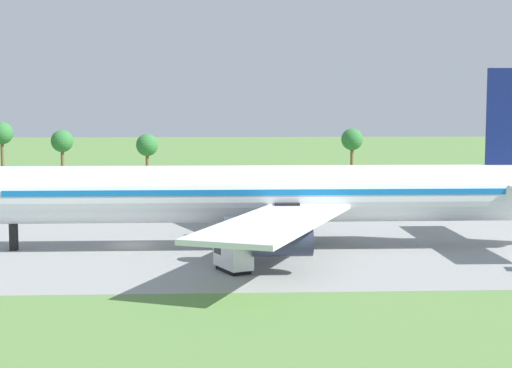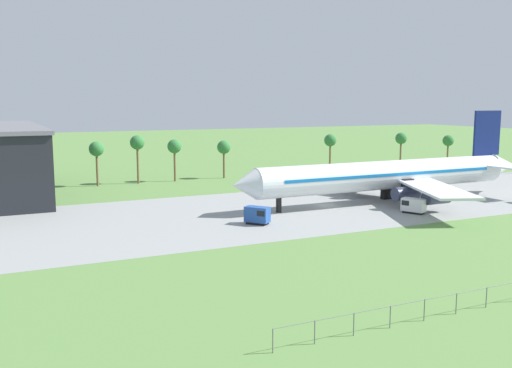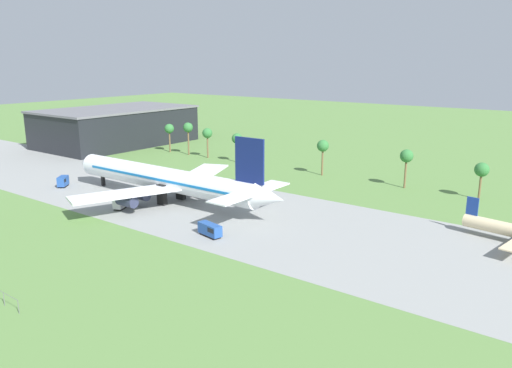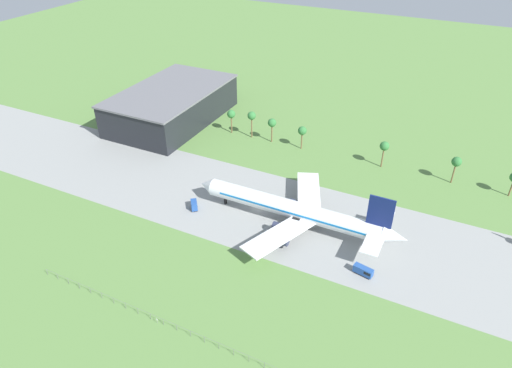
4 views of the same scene
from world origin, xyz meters
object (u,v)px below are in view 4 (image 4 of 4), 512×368
(no_stopping_sign, at_px, (157,320))
(terminal_building, at_px, (172,105))
(fuel_truck, at_px, (269,237))
(jet_airliner, at_px, (296,210))
(baggage_tug, at_px, (194,205))
(catering_van, at_px, (364,271))

(no_stopping_sign, relative_size, terminal_building, 0.03)
(fuel_truck, xyz_separation_m, no_stopping_sign, (-11.95, -41.48, -0.43))
(jet_airliner, distance_m, fuel_truck, 12.73)
(baggage_tug, relative_size, no_stopping_sign, 2.65)
(jet_airliner, distance_m, terminal_building, 94.64)
(jet_airliner, relative_size, baggage_tug, 15.78)
(baggage_tug, xyz_separation_m, terminal_building, (-47.29, 55.75, 5.99))
(no_stopping_sign, bearing_deg, jet_airliner, 72.94)
(jet_airliner, xyz_separation_m, no_stopping_sign, (-16.19, -52.76, -4.54))
(baggage_tug, relative_size, catering_van, 0.75)
(baggage_tug, bearing_deg, catering_van, -5.18)
(jet_airliner, bearing_deg, terminal_building, 149.36)
(jet_airliner, xyz_separation_m, terminal_building, (-81.40, 48.23, 1.99))
(no_stopping_sign, bearing_deg, baggage_tug, 111.62)
(terminal_building, bearing_deg, no_stopping_sign, -57.15)
(baggage_tug, distance_m, catering_van, 60.24)
(catering_van, distance_m, terminal_building, 123.66)
(baggage_tug, height_order, catering_van, baggage_tug)
(baggage_tug, bearing_deg, no_stopping_sign, -68.38)
(fuel_truck, height_order, no_stopping_sign, fuel_truck)
(jet_airliner, height_order, terminal_building, jet_airliner)
(jet_airliner, bearing_deg, baggage_tug, -167.56)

